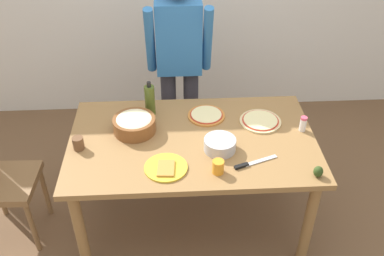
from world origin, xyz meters
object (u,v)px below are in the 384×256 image
(dining_table, at_px, (192,150))
(olive_oil_bottle, at_px, (150,100))
(plate_with_slice, at_px, (166,168))
(pizza_raw_on_board, at_px, (260,121))
(popcorn_bowl, at_px, (134,123))
(avocado, at_px, (318,172))
(mixing_bowl_steel, at_px, (220,145))
(person_cook, at_px, (179,60))
(chef_knife, at_px, (251,163))
(pizza_cooked_on_tray, at_px, (206,115))
(salt_shaker, at_px, (303,124))
(cup_orange, at_px, (218,167))
(cup_small_brown, at_px, (78,143))

(dining_table, bearing_deg, olive_oil_bottle, 132.25)
(plate_with_slice, distance_m, olive_oil_bottle, 0.60)
(pizza_raw_on_board, relative_size, popcorn_bowl, 1.01)
(olive_oil_bottle, distance_m, avocado, 1.21)
(dining_table, distance_m, mixing_bowl_steel, 0.24)
(person_cook, height_order, chef_knife, person_cook)
(dining_table, bearing_deg, popcorn_bowl, 164.30)
(dining_table, xyz_separation_m, pizza_cooked_on_tray, (0.11, 0.25, 0.10))
(plate_with_slice, relative_size, avocado, 3.71)
(pizza_cooked_on_tray, distance_m, chef_knife, 0.57)
(mixing_bowl_steel, height_order, salt_shaker, salt_shaker)
(person_cook, xyz_separation_m, salt_shaker, (0.79, -0.70, -0.13))
(dining_table, xyz_separation_m, popcorn_bowl, (-0.38, 0.11, 0.15))
(person_cook, distance_m, cup_orange, 1.11)
(salt_shaker, bearing_deg, olive_oil_bottle, 165.97)
(dining_table, height_order, avocado, avocado)
(olive_oil_bottle, bearing_deg, pizza_cooked_on_tray, -7.87)
(dining_table, xyz_separation_m, olive_oil_bottle, (-0.28, 0.30, 0.20))
(dining_table, xyz_separation_m, cup_orange, (0.13, -0.33, 0.13))
(cup_orange, bearing_deg, popcorn_bowl, 139.40)
(olive_oil_bottle, relative_size, cup_orange, 3.01)
(cup_orange, bearing_deg, avocado, -6.48)
(mixing_bowl_steel, bearing_deg, avocado, -26.84)
(popcorn_bowl, distance_m, salt_shaker, 1.11)
(popcorn_bowl, xyz_separation_m, salt_shaker, (1.11, -0.05, -0.01))
(pizza_raw_on_board, distance_m, cup_small_brown, 1.21)
(chef_knife, bearing_deg, person_cook, 111.02)
(cup_small_brown, distance_m, salt_shaker, 1.46)
(avocado, bearing_deg, chef_knife, 161.46)
(pizza_cooked_on_tray, xyz_separation_m, plate_with_slice, (-0.29, -0.53, -0.00))
(plate_with_slice, xyz_separation_m, chef_knife, (0.51, 0.01, -0.00))
(cup_orange, distance_m, salt_shaker, 0.71)
(pizza_raw_on_board, bearing_deg, avocado, -67.28)
(salt_shaker, height_order, avocado, salt_shaker)
(popcorn_bowl, relative_size, avocado, 4.00)
(pizza_raw_on_board, height_order, cup_small_brown, cup_small_brown)
(pizza_cooked_on_tray, relative_size, popcorn_bowl, 0.92)
(popcorn_bowl, distance_m, mixing_bowl_steel, 0.59)
(pizza_raw_on_board, relative_size, olive_oil_bottle, 1.10)
(pizza_raw_on_board, distance_m, chef_knife, 0.45)
(mixing_bowl_steel, xyz_separation_m, salt_shaker, (0.57, 0.17, 0.01))
(plate_with_slice, distance_m, chef_knife, 0.51)
(pizza_raw_on_board, bearing_deg, popcorn_bowl, -176.27)
(pizza_cooked_on_tray, bearing_deg, cup_small_brown, -159.38)
(avocado, bearing_deg, cup_small_brown, 166.83)
(plate_with_slice, bearing_deg, popcorn_bowl, 117.61)
(mixing_bowl_steel, bearing_deg, pizza_cooked_on_tray, 98.17)
(mixing_bowl_steel, bearing_deg, cup_small_brown, 176.18)
(person_cook, relative_size, pizza_cooked_on_tray, 6.28)
(dining_table, distance_m, cup_orange, 0.38)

